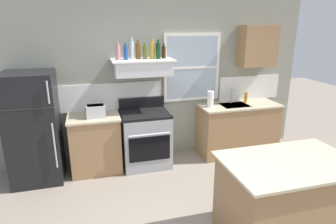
{
  "coord_description": "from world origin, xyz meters",
  "views": [
    {
      "loc": [
        -1.07,
        -2.45,
        2.27
      ],
      "look_at": [
        -0.05,
        1.2,
        1.1
      ],
      "focal_mm": 30.66,
      "sensor_mm": 36.0,
      "label": 1
    }
  ],
  "objects_px": {
    "bottle_blue_liqueur": "(126,53)",
    "bottle_brown_stout": "(164,52)",
    "bottle_clear_tall": "(132,50)",
    "kitchen_island": "(286,199)",
    "bottle_rose_pink": "(118,52)",
    "dish_soap_bottle": "(246,97)",
    "stove_range": "(146,138)",
    "bottle_olive_oil_square": "(145,52)",
    "toaster": "(96,111)",
    "bottle_amber_wine": "(138,51)",
    "bottle_dark_green_wine": "(158,51)",
    "refrigerator": "(34,128)",
    "paper_towel_roll": "(210,99)",
    "bottle_champagne_gold_foil": "(152,50)"
  },
  "relations": [
    {
      "from": "dish_soap_bottle",
      "to": "kitchen_island",
      "type": "height_order",
      "value": "dish_soap_bottle"
    },
    {
      "from": "bottle_amber_wine",
      "to": "bottle_dark_green_wine",
      "type": "distance_m",
      "value": 0.31
    },
    {
      "from": "bottle_rose_pink",
      "to": "bottle_brown_stout",
      "type": "height_order",
      "value": "bottle_rose_pink"
    },
    {
      "from": "bottle_blue_liqueur",
      "to": "dish_soap_bottle",
      "type": "height_order",
      "value": "bottle_blue_liqueur"
    },
    {
      "from": "paper_towel_roll",
      "to": "refrigerator",
      "type": "bearing_deg",
      "value": -178.76
    },
    {
      "from": "dish_soap_bottle",
      "to": "bottle_clear_tall",
      "type": "bearing_deg",
      "value": 179.62
    },
    {
      "from": "stove_range",
      "to": "bottle_olive_oil_square",
      "type": "relative_size",
      "value": 4.51
    },
    {
      "from": "kitchen_island",
      "to": "bottle_brown_stout",
      "type": "bearing_deg",
      "value": 109.4
    },
    {
      "from": "bottle_clear_tall",
      "to": "bottle_amber_wine",
      "type": "xyz_separation_m",
      "value": [
        0.09,
        -0.0,
        -0.02
      ]
    },
    {
      "from": "refrigerator",
      "to": "bottle_champagne_gold_foil",
      "type": "bearing_deg",
      "value": 4.41
    },
    {
      "from": "bottle_rose_pink",
      "to": "bottle_amber_wine",
      "type": "bearing_deg",
      "value": 8.47
    },
    {
      "from": "paper_towel_roll",
      "to": "stove_range",
      "type": "bearing_deg",
      "value": -178.13
    },
    {
      "from": "bottle_clear_tall",
      "to": "stove_range",
      "type": "bearing_deg",
      "value": -45.74
    },
    {
      "from": "refrigerator",
      "to": "toaster",
      "type": "distance_m",
      "value": 0.91
    },
    {
      "from": "bottle_olive_oil_square",
      "to": "paper_towel_roll",
      "type": "distance_m",
      "value": 1.36
    },
    {
      "from": "paper_towel_roll",
      "to": "bottle_brown_stout",
      "type": "bearing_deg",
      "value": 173.23
    },
    {
      "from": "stove_range",
      "to": "bottle_rose_pink",
      "type": "relative_size",
      "value": 4.01
    },
    {
      "from": "bottle_blue_liqueur",
      "to": "bottle_brown_stout",
      "type": "xyz_separation_m",
      "value": [
        0.6,
        0.03,
        -0.01
      ]
    },
    {
      "from": "paper_towel_roll",
      "to": "dish_soap_bottle",
      "type": "relative_size",
      "value": 1.5
    },
    {
      "from": "bottle_dark_green_wine",
      "to": "dish_soap_bottle",
      "type": "distance_m",
      "value": 1.85
    },
    {
      "from": "bottle_clear_tall",
      "to": "kitchen_island",
      "type": "xyz_separation_m",
      "value": [
        1.28,
        -2.23,
        -1.43
      ]
    },
    {
      "from": "bottle_rose_pink",
      "to": "paper_towel_roll",
      "type": "bearing_deg",
      "value": -2.38
    },
    {
      "from": "bottle_champagne_gold_foil",
      "to": "dish_soap_bottle",
      "type": "xyz_separation_m",
      "value": [
        1.72,
        0.02,
        -0.88
      ]
    },
    {
      "from": "bottle_rose_pink",
      "to": "bottle_dark_green_wine",
      "type": "relative_size",
      "value": 0.92
    },
    {
      "from": "bottle_blue_liqueur",
      "to": "bottle_olive_oil_square",
      "type": "relative_size",
      "value": 1.03
    },
    {
      "from": "stove_range",
      "to": "bottle_olive_oil_square",
      "type": "distance_m",
      "value": 1.39
    },
    {
      "from": "bottle_rose_pink",
      "to": "bottle_clear_tall",
      "type": "xyz_separation_m",
      "value": [
        0.22,
        0.05,
        0.03
      ]
    },
    {
      "from": "toaster",
      "to": "bottle_clear_tall",
      "type": "xyz_separation_m",
      "value": [
        0.61,
        0.18,
        0.88
      ]
    },
    {
      "from": "bottle_amber_wine",
      "to": "bottle_brown_stout",
      "type": "xyz_separation_m",
      "value": [
        0.41,
        -0.02,
        -0.02
      ]
    },
    {
      "from": "toaster",
      "to": "bottle_amber_wine",
      "type": "xyz_separation_m",
      "value": [
        0.7,
        0.18,
        0.86
      ]
    },
    {
      "from": "bottle_brown_stout",
      "to": "stove_range",
      "type": "bearing_deg",
      "value": -159.46
    },
    {
      "from": "stove_range",
      "to": "bottle_rose_pink",
      "type": "height_order",
      "value": "bottle_rose_pink"
    },
    {
      "from": "bottle_blue_liqueur",
      "to": "bottle_champagne_gold_foil",
      "type": "height_order",
      "value": "bottle_champagne_gold_foil"
    },
    {
      "from": "bottle_amber_wine",
      "to": "dish_soap_bottle",
      "type": "height_order",
      "value": "bottle_amber_wine"
    },
    {
      "from": "bottle_clear_tall",
      "to": "kitchen_island",
      "type": "bearing_deg",
      "value": -60.2
    },
    {
      "from": "bottle_dark_green_wine",
      "to": "bottle_champagne_gold_foil",
      "type": "bearing_deg",
      "value": 157.54
    },
    {
      "from": "refrigerator",
      "to": "stove_range",
      "type": "height_order",
      "value": "refrigerator"
    },
    {
      "from": "bottle_amber_wine",
      "to": "bottle_blue_liqueur",
      "type": "bearing_deg",
      "value": -167.82
    },
    {
      "from": "bottle_blue_liqueur",
      "to": "dish_soap_bottle",
      "type": "distance_m",
      "value": 2.3
    },
    {
      "from": "refrigerator",
      "to": "bottle_rose_pink",
      "type": "distance_m",
      "value": 1.66
    },
    {
      "from": "refrigerator",
      "to": "kitchen_island",
      "type": "relative_size",
      "value": 1.17
    },
    {
      "from": "toaster",
      "to": "bottle_olive_oil_square",
      "type": "bearing_deg",
      "value": 10.91
    },
    {
      "from": "bottle_blue_liqueur",
      "to": "refrigerator",
      "type": "bearing_deg",
      "value": -174.81
    },
    {
      "from": "bottle_clear_tall",
      "to": "bottle_olive_oil_square",
      "type": "bearing_deg",
      "value": -8.39
    },
    {
      "from": "bottle_champagne_gold_foil",
      "to": "bottle_brown_stout",
      "type": "height_order",
      "value": "bottle_champagne_gold_foil"
    },
    {
      "from": "stove_range",
      "to": "kitchen_island",
      "type": "distance_m",
      "value": 2.36
    },
    {
      "from": "kitchen_island",
      "to": "bottle_clear_tall",
      "type": "bearing_deg",
      "value": 119.8
    },
    {
      "from": "bottle_blue_liqueur",
      "to": "paper_towel_roll",
      "type": "height_order",
      "value": "bottle_blue_liqueur"
    },
    {
      "from": "bottle_rose_pink",
      "to": "toaster",
      "type": "bearing_deg",
      "value": -161.34
    },
    {
      "from": "refrigerator",
      "to": "bottle_brown_stout",
      "type": "xyz_separation_m",
      "value": [
        2.0,
        0.15,
        1.03
      ]
    }
  ]
}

